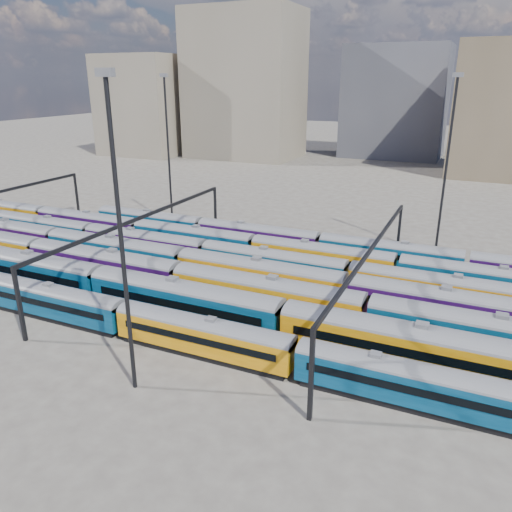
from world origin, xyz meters
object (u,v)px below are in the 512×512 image
at_px(rake_0, 296,354).
at_px(mast_2, 120,231).
at_px(rake_2, 104,263).
at_px(rake_1, 403,341).

bearing_deg(rake_0, mast_2, -149.86).
bearing_deg(rake_2, mast_2, -44.26).
relative_size(rake_0, rake_2, 1.00).
bearing_deg(rake_0, rake_2, 161.27).
xyz_separation_m(rake_2, mast_2, (17.44, -17.00, 11.09)).
relative_size(rake_0, mast_2, 4.34).
bearing_deg(rake_1, rake_2, 172.44).
xyz_separation_m(rake_0, rake_2, (-29.50, 10.00, 0.48)).
bearing_deg(mast_2, rake_0, 30.14).
distance_m(rake_0, rake_1, 9.60).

